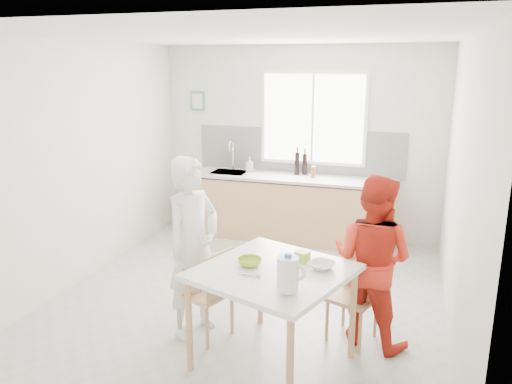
{
  "coord_description": "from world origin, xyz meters",
  "views": [
    {
      "loc": [
        1.58,
        -4.65,
        2.45
      ],
      "look_at": [
        0.02,
        0.2,
        1.13
      ],
      "focal_mm": 35.0,
      "sensor_mm": 36.0,
      "label": 1
    }
  ],
  "objects_px": {
    "chair_left": "(211,290)",
    "bowl_green": "(250,262)",
    "chair_far": "(356,291)",
    "milk_jug": "(288,273)",
    "person_white": "(193,247)",
    "dining_table": "(273,280)",
    "bowl_white": "(322,266)",
    "person_red": "(372,260)",
    "wine_bottle_a": "(297,163)",
    "wine_bottle_b": "(305,164)"
  },
  "relations": [
    {
      "from": "chair_left",
      "to": "person_red",
      "type": "distance_m",
      "value": 1.46
    },
    {
      "from": "bowl_green",
      "to": "bowl_white",
      "type": "bearing_deg",
      "value": 11.87
    },
    {
      "from": "milk_jug",
      "to": "bowl_white",
      "type": "bearing_deg",
      "value": 92.6
    },
    {
      "from": "bowl_green",
      "to": "milk_jug",
      "type": "xyz_separation_m",
      "value": [
        0.42,
        -0.39,
        0.12
      ]
    },
    {
      "from": "chair_left",
      "to": "chair_far",
      "type": "xyz_separation_m",
      "value": [
        1.24,
        0.43,
        -0.02
      ]
    },
    {
      "from": "wine_bottle_a",
      "to": "chair_far",
      "type": "bearing_deg",
      "value": -65.4
    },
    {
      "from": "person_white",
      "to": "bowl_white",
      "type": "height_order",
      "value": "person_white"
    },
    {
      "from": "chair_far",
      "to": "chair_left",
      "type": "bearing_deg",
      "value": -141.89
    },
    {
      "from": "dining_table",
      "to": "chair_far",
      "type": "height_order",
      "value": "dining_table"
    },
    {
      "from": "person_red",
      "to": "person_white",
      "type": "bearing_deg",
      "value": 31.15
    },
    {
      "from": "bowl_green",
      "to": "milk_jug",
      "type": "height_order",
      "value": "milk_jug"
    },
    {
      "from": "chair_left",
      "to": "bowl_green",
      "type": "relative_size",
      "value": 4.35
    },
    {
      "from": "milk_jug",
      "to": "chair_far",
      "type": "bearing_deg",
      "value": 88.64
    },
    {
      "from": "milk_jug",
      "to": "wine_bottle_b",
      "type": "bearing_deg",
      "value": 119.68
    },
    {
      "from": "dining_table",
      "to": "bowl_green",
      "type": "xyz_separation_m",
      "value": [
        -0.21,
        0.02,
        0.12
      ]
    },
    {
      "from": "chair_left",
      "to": "chair_far",
      "type": "relative_size",
      "value": 1.05
    },
    {
      "from": "dining_table",
      "to": "bowl_white",
      "type": "bearing_deg",
      "value": 20.72
    },
    {
      "from": "chair_left",
      "to": "wine_bottle_b",
      "type": "height_order",
      "value": "wine_bottle_b"
    },
    {
      "from": "bowl_green",
      "to": "bowl_white",
      "type": "xyz_separation_m",
      "value": [
        0.57,
        0.12,
        -0.0
      ]
    },
    {
      "from": "person_red",
      "to": "bowl_white",
      "type": "relative_size",
      "value": 7.29
    },
    {
      "from": "bowl_green",
      "to": "person_white",
      "type": "bearing_deg",
      "value": 156.73
    },
    {
      "from": "person_white",
      "to": "chair_far",
      "type": "bearing_deg",
      "value": -56.66
    },
    {
      "from": "chair_left",
      "to": "wine_bottle_a",
      "type": "height_order",
      "value": "wine_bottle_a"
    },
    {
      "from": "person_red",
      "to": "wine_bottle_b",
      "type": "distance_m",
      "value": 2.85
    },
    {
      "from": "bowl_green",
      "to": "milk_jug",
      "type": "relative_size",
      "value": 0.71
    },
    {
      "from": "wine_bottle_a",
      "to": "chair_left",
      "type": "bearing_deg",
      "value": -91.82
    },
    {
      "from": "person_white",
      "to": "person_red",
      "type": "relative_size",
      "value": 1.08
    },
    {
      "from": "milk_jug",
      "to": "bowl_green",
      "type": "bearing_deg",
      "value": 156.43
    },
    {
      "from": "chair_far",
      "to": "milk_jug",
      "type": "bearing_deg",
      "value": -91.36
    },
    {
      "from": "chair_far",
      "to": "bowl_green",
      "type": "height_order",
      "value": "bowl_green"
    },
    {
      "from": "person_red",
      "to": "bowl_white",
      "type": "height_order",
      "value": "person_red"
    },
    {
      "from": "person_red",
      "to": "milk_jug",
      "type": "distance_m",
      "value": 1.14
    },
    {
      "from": "bowl_green",
      "to": "chair_far",
      "type": "bearing_deg",
      "value": 38.37
    },
    {
      "from": "chair_left",
      "to": "wine_bottle_b",
      "type": "distance_m",
      "value": 3.05
    },
    {
      "from": "milk_jug",
      "to": "person_white",
      "type": "bearing_deg",
      "value": 167.01
    },
    {
      "from": "wine_bottle_b",
      "to": "dining_table",
      "type": "bearing_deg",
      "value": -81.95
    },
    {
      "from": "dining_table",
      "to": "bowl_white",
      "type": "distance_m",
      "value": 0.41
    },
    {
      "from": "chair_left",
      "to": "chair_far",
      "type": "distance_m",
      "value": 1.32
    },
    {
      "from": "chair_far",
      "to": "bowl_white",
      "type": "height_order",
      "value": "bowl_white"
    },
    {
      "from": "milk_jug",
      "to": "wine_bottle_a",
      "type": "xyz_separation_m",
      "value": [
        -0.77,
        3.54,
        0.08
      ]
    },
    {
      "from": "dining_table",
      "to": "wine_bottle_a",
      "type": "distance_m",
      "value": 3.23
    },
    {
      "from": "bowl_green",
      "to": "wine_bottle_b",
      "type": "xyz_separation_m",
      "value": [
        -0.25,
        3.19,
        0.19
      ]
    },
    {
      "from": "bowl_white",
      "to": "person_white",
      "type": "bearing_deg",
      "value": 172.83
    },
    {
      "from": "dining_table",
      "to": "wine_bottle_a",
      "type": "relative_size",
      "value": 4.37
    },
    {
      "from": "milk_jug",
      "to": "wine_bottle_a",
      "type": "height_order",
      "value": "wine_bottle_a"
    },
    {
      "from": "chair_left",
      "to": "person_white",
      "type": "distance_m",
      "value": 0.41
    },
    {
      "from": "wine_bottle_b",
      "to": "bowl_white",
      "type": "bearing_deg",
      "value": -75.06
    },
    {
      "from": "person_red",
      "to": "bowl_green",
      "type": "xyz_separation_m",
      "value": [
        -0.93,
        -0.6,
        0.11
      ]
    },
    {
      "from": "dining_table",
      "to": "bowl_white",
      "type": "relative_size",
      "value": 6.6
    },
    {
      "from": "dining_table",
      "to": "bowl_white",
      "type": "xyz_separation_m",
      "value": [
        0.37,
        0.14,
        0.11
      ]
    }
  ]
}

